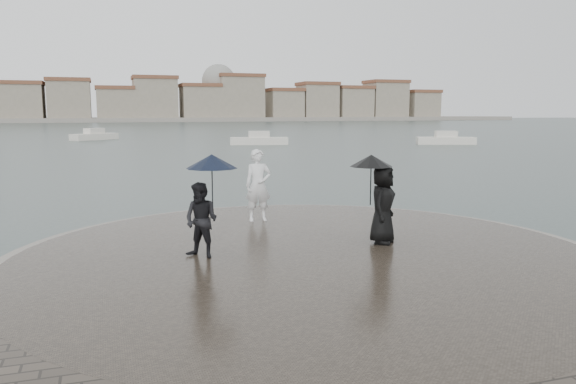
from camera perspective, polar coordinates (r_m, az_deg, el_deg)
name	(u,v)px	position (r m, az deg, el deg)	size (l,w,h in m)	color
ground	(390,334)	(8.63, 10.36, -14.03)	(400.00, 400.00, 0.00)	#2B3835
kerb_ring	(308,263)	(11.60, 2.03, -7.21)	(12.50, 12.50, 0.32)	gray
quay_tip	(308,262)	(11.59, 2.03, -7.11)	(11.90, 11.90, 0.36)	#2D261E
statue	(258,185)	(14.75, -3.05, 0.68)	(0.69, 0.45, 1.89)	white
visitor_left	(205,201)	(11.19, -8.46, -0.92)	(1.22, 1.07, 2.04)	black
visitor_right	(380,195)	(12.39, 9.34, -0.27)	(1.21, 1.07, 1.95)	black
far_skyline	(92,102)	(167.72, -19.33, 8.63)	(260.00, 20.00, 37.00)	gray
boats	(207,143)	(51.18, -8.24, 4.98)	(46.67, 34.55, 1.50)	silver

